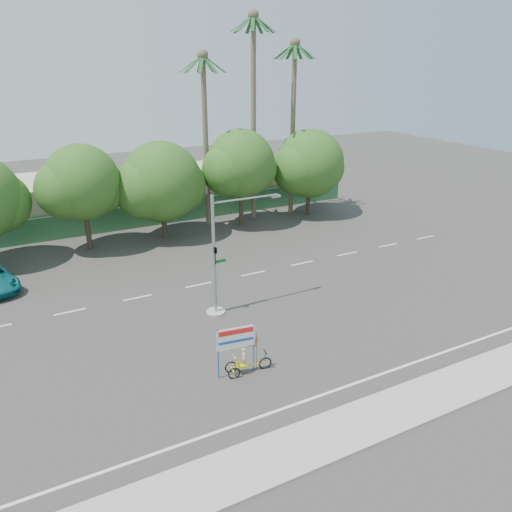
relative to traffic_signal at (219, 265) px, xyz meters
name	(u,v)px	position (x,y,z in m)	size (l,w,h in m)	color
ground	(288,333)	(2.20, -3.98, -2.92)	(120.00, 120.00, 0.00)	#33302D
sidewalk_near	(383,415)	(2.20, -11.48, -2.86)	(50.00, 2.40, 0.12)	gray
fence	(163,213)	(2.20, 17.52, -1.92)	(38.00, 0.08, 2.00)	#336B3D
building_left	(34,204)	(-7.80, 22.02, -0.92)	(12.00, 8.00, 4.00)	#BCB395
building_right	(224,184)	(10.20, 22.02, -1.12)	(14.00, 8.00, 3.60)	#BCB395
tree_left	(81,185)	(-4.85, 14.02, 2.14)	(6.66, 5.60, 8.07)	#473828
tree_center	(161,184)	(1.14, 14.02, 1.55)	(7.62, 6.40, 7.85)	#473828
tree_right	(240,166)	(8.15, 14.02, 2.32)	(6.90, 5.80, 8.36)	#473828
tree_far_right	(309,166)	(15.15, 14.02, 1.73)	(7.38, 6.20, 7.94)	#473828
palm_tall	(253,100)	(10.20, 15.52, 7.55)	(3.73, 3.79, 17.45)	#70604C
palm_mid	(293,111)	(14.20, 15.52, 6.48)	(3.73, 3.79, 15.45)	#70604C
palm_short	(205,122)	(5.70, 15.52, 5.94)	(3.73, 3.79, 14.45)	#70604C
traffic_signal	(219,265)	(0.00, 0.00, 0.00)	(4.72, 1.10, 7.00)	gray
trike_billboard	(241,354)	(-1.63, -6.09, -1.87)	(2.63, 0.79, 2.60)	black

